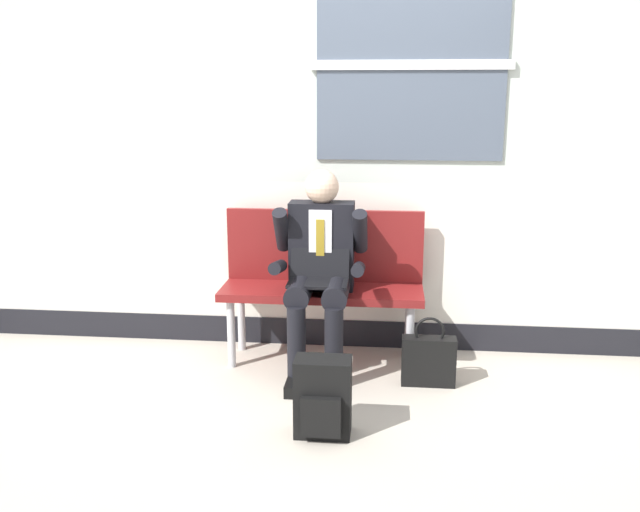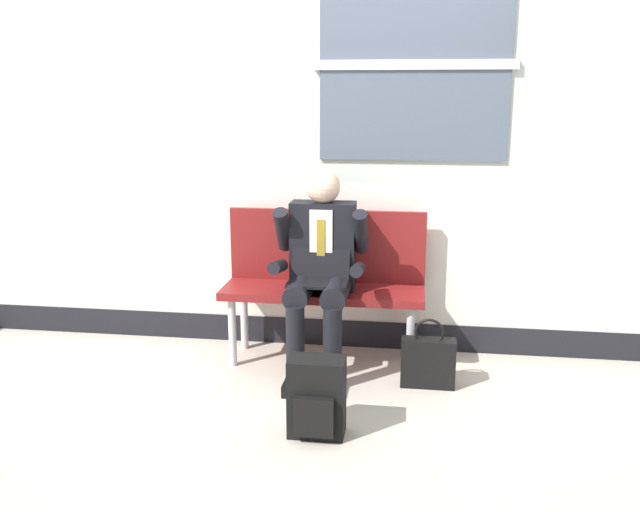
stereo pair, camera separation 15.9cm
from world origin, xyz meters
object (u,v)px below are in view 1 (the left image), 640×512
Objects in this scene: backpack at (323,398)px; handbag at (429,360)px; bench_with_person at (323,274)px; person_seated at (320,267)px.

handbag is at bearing 50.19° from backpack.
handbag is at bearing -29.32° from bench_with_person.
person_seated is at bearing 96.85° from backpack.
backpack is 0.88m from handbag.
backpack is at bearing -129.81° from handbag.
handbag reaches higher than backpack.
person_seated is at bearing 165.72° from handbag.
handbag is (0.56, 0.68, -0.04)m from backpack.
backpack is (0.10, -0.85, -0.46)m from person_seated.
bench_with_person is 1.03× the size of person_seated.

